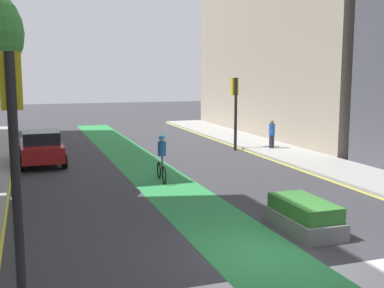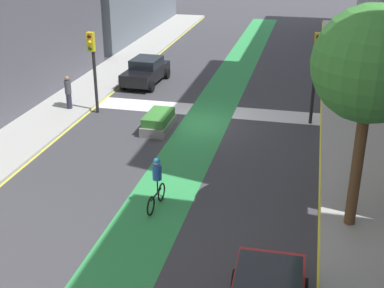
% 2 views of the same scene
% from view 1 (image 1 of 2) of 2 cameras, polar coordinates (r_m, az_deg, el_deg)
% --- Properties ---
extents(ground_plane, '(120.00, 120.00, 0.00)m').
position_cam_1_polar(ground_plane, '(11.79, 8.97, -12.70)').
color(ground_plane, '#38383D').
extents(bike_lane_paint, '(2.40, 60.00, 0.01)m').
position_cam_1_polar(bike_lane_paint, '(11.66, 7.65, -12.89)').
color(bike_lane_paint, '#2D8C47').
rests_on(bike_lane_paint, ground_plane).
extents(traffic_signal_near_left, '(0.35, 0.52, 4.56)m').
position_cam_1_polar(traffic_signal_near_left, '(8.56, -20.25, 0.92)').
color(traffic_signal_near_left, black).
rests_on(traffic_signal_near_left, ground_plane).
extents(traffic_signal_far_right, '(0.35, 0.52, 3.97)m').
position_cam_1_polar(traffic_signal_far_right, '(26.63, 5.08, 5.25)').
color(traffic_signal_far_right, black).
rests_on(traffic_signal_far_right, ground_plane).
extents(car_red_left_far, '(2.10, 4.24, 1.57)m').
position_cam_1_polar(car_red_left_far, '(23.55, -17.34, -0.37)').
color(car_red_left_far, '#A51919').
rests_on(car_red_left_far, ground_plane).
extents(cyclist_in_lane, '(0.32, 1.73, 1.86)m').
position_cam_1_polar(cyclist_in_lane, '(18.90, -3.58, -1.55)').
color(cyclist_in_lane, black).
rests_on(cyclist_in_lane, ground_plane).
extents(pedestrian_sidewalk_right_b, '(0.34, 0.34, 1.55)m').
position_cam_1_polar(pedestrian_sidewalk_right_b, '(26.77, 9.38, 1.19)').
color(pedestrian_sidewalk_right_b, '#262638').
rests_on(pedestrian_sidewalk_right_b, sidewalk_right).
extents(median_planter, '(1.21, 2.37, 0.85)m').
position_cam_1_polar(median_planter, '(13.48, 13.04, -8.29)').
color(median_planter, slate).
rests_on(median_planter, ground_plane).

